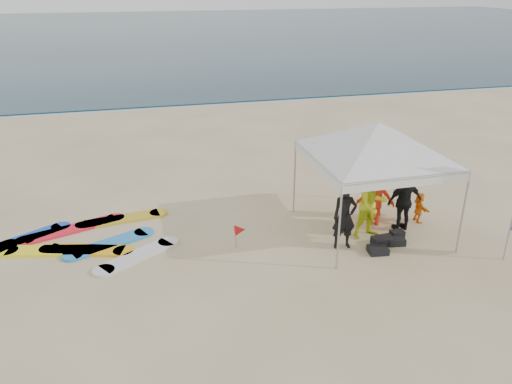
{
  "coord_description": "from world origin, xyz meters",
  "views": [
    {
      "loc": [
        -3.35,
        -9.49,
        6.59
      ],
      "look_at": [
        -0.28,
        2.6,
        1.2
      ],
      "focal_mm": 35.0,
      "sensor_mm": 36.0,
      "label": 1
    }
  ],
  "objects_px": {
    "person_orange_b": "(372,193)",
    "person_seated": "(419,207)",
    "person_black_a": "(344,217)",
    "canopy_tent": "(379,123)",
    "person_black_b": "(404,201)",
    "person_yellow": "(372,204)",
    "surfboard_spread": "(75,242)",
    "person_orange_a": "(376,197)",
    "marker_pennant": "(240,230)"
  },
  "relations": [
    {
      "from": "person_orange_b",
      "to": "person_seated",
      "type": "bearing_deg",
      "value": 145.34
    },
    {
      "from": "person_black_a",
      "to": "canopy_tent",
      "type": "distance_m",
      "value": 2.59
    },
    {
      "from": "person_black_b",
      "to": "person_black_a",
      "type": "bearing_deg",
      "value": 12.1
    },
    {
      "from": "person_black_a",
      "to": "person_yellow",
      "type": "bearing_deg",
      "value": 23.75
    },
    {
      "from": "person_yellow",
      "to": "person_orange_b",
      "type": "xyz_separation_m",
      "value": [
        0.53,
        1.03,
        -0.16
      ]
    },
    {
      "from": "surfboard_spread",
      "to": "person_black_a",
      "type": "bearing_deg",
      "value": -15.87
    },
    {
      "from": "person_orange_a",
      "to": "marker_pennant",
      "type": "distance_m",
      "value": 4.07
    },
    {
      "from": "person_seated",
      "to": "marker_pennant",
      "type": "distance_m",
      "value": 5.36
    },
    {
      "from": "person_seated",
      "to": "marker_pennant",
      "type": "bearing_deg",
      "value": 97.32
    },
    {
      "from": "person_yellow",
      "to": "person_black_b",
      "type": "distance_m",
      "value": 1.05
    },
    {
      "from": "person_black_b",
      "to": "marker_pennant",
      "type": "height_order",
      "value": "person_black_b"
    },
    {
      "from": "person_black_a",
      "to": "person_orange_b",
      "type": "xyz_separation_m",
      "value": [
        1.5,
        1.42,
        -0.09
      ]
    },
    {
      "from": "person_seated",
      "to": "surfboard_spread",
      "type": "xyz_separation_m",
      "value": [
        -9.64,
        1.11,
        -0.42
      ]
    },
    {
      "from": "person_yellow",
      "to": "marker_pennant",
      "type": "bearing_deg",
      "value": 166.68
    },
    {
      "from": "person_black_a",
      "to": "surfboard_spread",
      "type": "height_order",
      "value": "person_black_a"
    },
    {
      "from": "marker_pennant",
      "to": "person_black_a",
      "type": "bearing_deg",
      "value": -14.33
    },
    {
      "from": "canopy_tent",
      "to": "surfboard_spread",
      "type": "height_order",
      "value": "canopy_tent"
    },
    {
      "from": "person_orange_a",
      "to": "person_seated",
      "type": "relative_size",
      "value": 1.88
    },
    {
      "from": "person_black_b",
      "to": "marker_pennant",
      "type": "bearing_deg",
      "value": -4.17
    },
    {
      "from": "person_seated",
      "to": "canopy_tent",
      "type": "distance_m",
      "value": 3.13
    },
    {
      "from": "person_orange_b",
      "to": "marker_pennant",
      "type": "relative_size",
      "value": 2.48
    },
    {
      "from": "person_yellow",
      "to": "person_black_b",
      "type": "bearing_deg",
      "value": -1.44
    },
    {
      "from": "person_seated",
      "to": "person_orange_a",
      "type": "bearing_deg",
      "value": 87.33
    },
    {
      "from": "person_yellow",
      "to": "marker_pennant",
      "type": "height_order",
      "value": "person_yellow"
    },
    {
      "from": "person_black_a",
      "to": "marker_pennant",
      "type": "bearing_deg",
      "value": 167.89
    },
    {
      "from": "marker_pennant",
      "to": "person_orange_b",
      "type": "bearing_deg",
      "value": 10.29
    },
    {
      "from": "person_orange_b",
      "to": "surfboard_spread",
      "type": "relative_size",
      "value": 0.28
    },
    {
      "from": "canopy_tent",
      "to": "marker_pennant",
      "type": "distance_m",
      "value": 4.56
    },
    {
      "from": "canopy_tent",
      "to": "person_orange_b",
      "type": "bearing_deg",
      "value": 60.77
    },
    {
      "from": "person_black_b",
      "to": "surfboard_spread",
      "type": "bearing_deg",
      "value": -11.5
    },
    {
      "from": "canopy_tent",
      "to": "person_seated",
      "type": "bearing_deg",
      "value": 5.14
    },
    {
      "from": "canopy_tent",
      "to": "marker_pennant",
      "type": "bearing_deg",
      "value": -179.48
    },
    {
      "from": "person_orange_a",
      "to": "surfboard_spread",
      "type": "height_order",
      "value": "person_orange_a"
    },
    {
      "from": "person_orange_b",
      "to": "person_seated",
      "type": "distance_m",
      "value": 1.4
    },
    {
      "from": "person_seated",
      "to": "canopy_tent",
      "type": "xyz_separation_m",
      "value": [
        -1.63,
        -0.15,
        2.67
      ]
    },
    {
      "from": "person_black_a",
      "to": "marker_pennant",
      "type": "relative_size",
      "value": 2.77
    },
    {
      "from": "canopy_tent",
      "to": "marker_pennant",
      "type": "height_order",
      "value": "canopy_tent"
    },
    {
      "from": "person_black_a",
      "to": "person_orange_a",
      "type": "height_order",
      "value": "person_black_a"
    },
    {
      "from": "canopy_tent",
      "to": "surfboard_spread",
      "type": "bearing_deg",
      "value": 171.06
    },
    {
      "from": "canopy_tent",
      "to": "person_black_a",
      "type": "bearing_deg",
      "value": -147.46
    },
    {
      "from": "person_orange_a",
      "to": "marker_pennant",
      "type": "xyz_separation_m",
      "value": [
        -4.04,
        -0.37,
        -0.35
      ]
    },
    {
      "from": "person_black_a",
      "to": "person_orange_b",
      "type": "relative_size",
      "value": 1.12
    },
    {
      "from": "person_seated",
      "to": "surfboard_spread",
      "type": "distance_m",
      "value": 9.71
    },
    {
      "from": "person_black_b",
      "to": "marker_pennant",
      "type": "distance_m",
      "value": 4.65
    },
    {
      "from": "person_orange_a",
      "to": "canopy_tent",
      "type": "height_order",
      "value": "canopy_tent"
    },
    {
      "from": "person_yellow",
      "to": "person_seated",
      "type": "xyz_separation_m",
      "value": [
        1.77,
        0.47,
        -0.5
      ]
    },
    {
      "from": "person_black_a",
      "to": "surfboard_spread",
      "type": "xyz_separation_m",
      "value": [
        -6.9,
        1.96,
        -0.85
      ]
    },
    {
      "from": "person_black_a",
      "to": "person_seated",
      "type": "xyz_separation_m",
      "value": [
        2.74,
        0.85,
        -0.43
      ]
    },
    {
      "from": "person_orange_b",
      "to": "marker_pennant",
      "type": "distance_m",
      "value": 4.2
    },
    {
      "from": "person_black_a",
      "to": "person_orange_a",
      "type": "distance_m",
      "value": 1.76
    }
  ]
}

